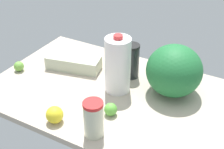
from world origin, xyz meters
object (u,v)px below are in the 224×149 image
at_px(milk_jug, 118,65).
at_px(egg_carton, 74,63).
at_px(lime_far_back, 19,66).
at_px(tumbler_cup, 94,119).
at_px(lime_loose, 111,109).
at_px(lemon_by_jug, 123,59).
at_px(shaker_bottle, 131,61).
at_px(lemon_beside_bowl, 55,115).
at_px(watermelon, 174,71).

height_order(milk_jug, egg_carton, milk_jug).
relative_size(egg_carton, lime_far_back, 5.40).
height_order(tumbler_cup, lime_far_back, tumbler_cup).
distance_m(tumbler_cup, milk_jug, 0.34).
bearing_deg(tumbler_cup, lime_loose, 90.47).
height_order(milk_jug, lime_loose, milk_jug).
distance_m(lemon_by_jug, lime_far_back, 0.56).
bearing_deg(lime_far_back, lime_loose, -7.54).
xyz_separation_m(tumbler_cup, shaker_bottle, (-0.06, 0.46, 0.01)).
bearing_deg(lemon_beside_bowl, watermelon, 50.97).
height_order(watermelon, lime_far_back, watermelon).
height_order(milk_jug, lemon_by_jug, milk_jug).
bearing_deg(lemon_beside_bowl, tumbler_cup, 4.82).
bearing_deg(milk_jug, shaker_bottle, 87.98).
distance_m(lime_loose, lemon_beside_bowl, 0.24).
xyz_separation_m(watermelon, shaker_bottle, (-0.24, 0.03, -0.03)).
distance_m(milk_jug, lemon_beside_bowl, 0.38).
bearing_deg(lime_loose, shaker_bottle, 100.60).
relative_size(watermelon, lime_loose, 4.57).
bearing_deg(shaker_bottle, lemon_by_jug, 138.04).
xyz_separation_m(lemon_beside_bowl, lime_far_back, (-0.43, 0.24, -0.01)).
xyz_separation_m(shaker_bottle, lime_loose, (0.06, -0.32, -0.06)).
bearing_deg(watermelon, lemon_by_jug, 160.73).
relative_size(shaker_bottle, lemon_by_jug, 2.44).
xyz_separation_m(milk_jug, lime_far_back, (-0.55, -0.11, -0.11)).
height_order(watermelon, lemon_by_jug, watermelon).
bearing_deg(tumbler_cup, egg_carton, 133.80).
distance_m(lime_loose, lemon_by_jug, 0.43).
height_order(lemon_beside_bowl, lemon_by_jug, same).
bearing_deg(lime_loose, egg_carton, 146.44).
xyz_separation_m(lime_loose, lemon_beside_bowl, (-0.19, -0.16, 0.01)).
relative_size(watermelon, egg_carton, 0.91).
distance_m(watermelon, lime_far_back, 0.82).
distance_m(watermelon, egg_carton, 0.55).
bearing_deg(egg_carton, lime_loose, -46.32).
relative_size(lemon_beside_bowl, lemon_by_jug, 0.99).
height_order(egg_carton, lime_loose, egg_carton).
relative_size(watermelon, shaker_bottle, 1.43).
bearing_deg(lemon_beside_bowl, shaker_bottle, 75.48).
bearing_deg(egg_carton, shaker_bottle, 2.16).
relative_size(tumbler_cup, lemon_by_jug, 2.14).
relative_size(lemon_beside_bowl, lime_far_back, 1.39).
bearing_deg(lime_far_back, tumbler_cup, -19.85).
xyz_separation_m(egg_carton, lime_loose, (0.37, -0.24, -0.01)).
xyz_separation_m(milk_jug, lemon_beside_bowl, (-0.12, -0.34, -0.10)).
relative_size(milk_jug, lime_far_back, 5.48).
bearing_deg(watermelon, egg_carton, -174.98).
height_order(tumbler_cup, egg_carton, tumbler_cup).
bearing_deg(shaker_bottle, milk_jug, -92.02).
bearing_deg(watermelon, tumbler_cup, -112.20).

